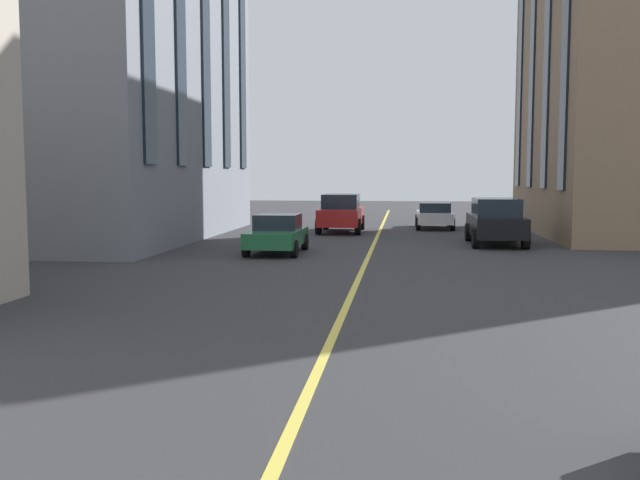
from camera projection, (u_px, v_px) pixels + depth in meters
name	position (u px, v px, depth m)	size (l,w,h in m)	color
lane_centre_line	(352.00, 293.00, 16.67)	(80.00, 0.16, 0.01)	#D8C64C
car_white_oncoming	(434.00, 215.00, 36.87)	(4.40, 1.95, 1.37)	silver
car_black_parked_b	(496.00, 221.00, 28.17)	(4.70, 2.14, 1.88)	black
car_green_parked_a	(277.00, 234.00, 25.18)	(3.90, 1.89, 1.40)	#1E6038
car_red_near	(341.00, 212.00, 34.52)	(4.70, 2.14, 1.88)	#B21E1E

